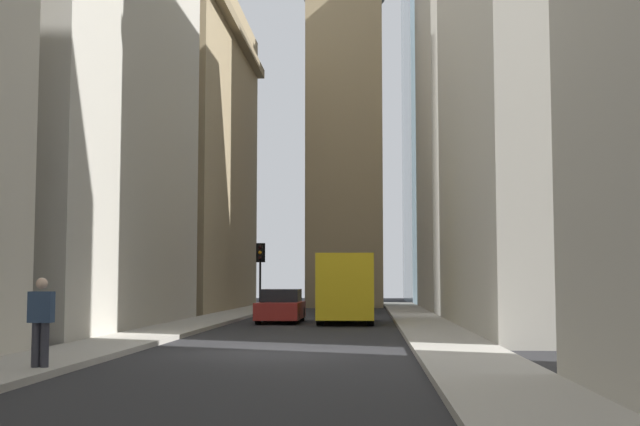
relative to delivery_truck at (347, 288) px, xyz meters
name	(u,v)px	position (x,y,z in m)	size (l,w,h in m)	color
ground_plane	(272,354)	(-15.16, 1.40, -1.46)	(135.00, 135.00, 0.00)	#262628
sidewalk_right	(89,350)	(-15.16, 5.90, -1.39)	(90.00, 2.20, 0.14)	#A8A399
sidewalk_left	(460,352)	(-15.16, -3.10, -1.39)	(90.00, 2.20, 0.14)	#A8A399
building_left_midfar	(596,12)	(-5.18, -9.19, 10.04)	(17.31, 10.50, 22.98)	#B7B2A5
building_left_far	(506,96)	(14.76, -9.20, 11.40)	(14.51, 10.00, 25.72)	#B7B2A5
building_right_far	(154,153)	(13.99, 11.99, 7.98)	(19.02, 10.50, 18.86)	#9E8966
church_spire	(345,62)	(22.22, 0.71, 15.57)	(5.67, 5.67, 32.62)	#9E8966
delivery_truck	(347,288)	(0.00, 0.00, 0.00)	(6.46, 2.25, 2.84)	yellow
sedan_red	(281,307)	(0.13, 2.80, -0.80)	(4.30, 1.78, 1.42)	maroon
traffic_light_midblock	(260,261)	(12.17, 5.26, 1.46)	(0.43, 0.52, 3.79)	black
pedestrian	(41,318)	(-19.91, 5.23, -0.41)	(0.26, 0.44, 1.67)	#33333D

